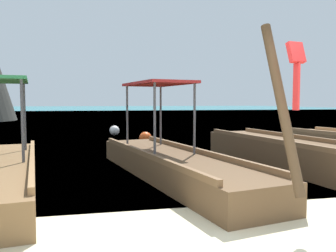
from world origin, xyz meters
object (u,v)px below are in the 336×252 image
at_px(longtail_boat_red_ribbon, 172,162).
at_px(mooring_buoy_far, 145,138).
at_px(longtail_boat_violet_ribbon, 280,152).
at_px(mooring_buoy_near, 114,130).

bearing_deg(longtail_boat_red_ribbon, mooring_buoy_far, 87.28).
distance_m(longtail_boat_violet_ribbon, mooring_buoy_far, 5.47).
distance_m(longtail_boat_red_ribbon, mooring_buoy_far, 5.61).
relative_size(longtail_boat_red_ribbon, mooring_buoy_far, 14.14).
bearing_deg(mooring_buoy_near, longtail_boat_red_ribbon, -86.09).
height_order(longtail_boat_red_ribbon, mooring_buoy_near, longtail_boat_red_ribbon).
relative_size(longtail_boat_red_ribbon, longtail_boat_violet_ribbon, 1.14).
relative_size(longtail_boat_red_ribbon, mooring_buoy_near, 14.44).
xyz_separation_m(longtail_boat_red_ribbon, mooring_buoy_near, (-0.64, 9.33, -0.09)).
bearing_deg(longtail_boat_violet_ribbon, mooring_buoy_far, 118.64).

